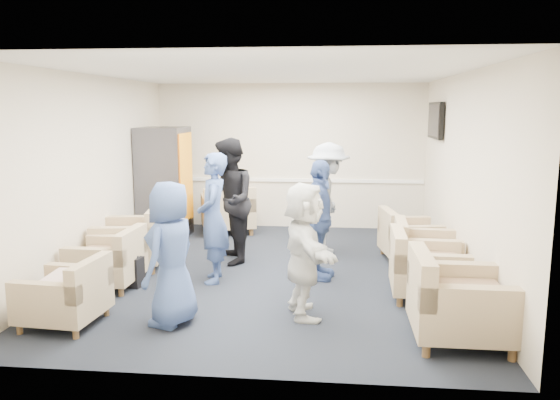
# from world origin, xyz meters

# --- Properties ---
(floor) EXTENTS (6.00, 6.00, 0.00)m
(floor) POSITION_xyz_m (0.00, 0.00, 0.00)
(floor) COLOR black
(floor) RESTS_ON ground
(ceiling) EXTENTS (6.00, 6.00, 0.00)m
(ceiling) POSITION_xyz_m (0.00, 0.00, 2.70)
(ceiling) COLOR white
(ceiling) RESTS_ON back_wall
(back_wall) EXTENTS (5.00, 0.02, 2.70)m
(back_wall) POSITION_xyz_m (0.00, 3.00, 1.35)
(back_wall) COLOR beige
(back_wall) RESTS_ON floor
(front_wall) EXTENTS (5.00, 0.02, 2.70)m
(front_wall) POSITION_xyz_m (0.00, -3.00, 1.35)
(front_wall) COLOR beige
(front_wall) RESTS_ON floor
(left_wall) EXTENTS (0.02, 6.00, 2.70)m
(left_wall) POSITION_xyz_m (-2.50, 0.00, 1.35)
(left_wall) COLOR beige
(left_wall) RESTS_ON floor
(right_wall) EXTENTS (0.02, 6.00, 2.70)m
(right_wall) POSITION_xyz_m (2.50, 0.00, 1.35)
(right_wall) COLOR beige
(right_wall) RESTS_ON floor
(chair_rail) EXTENTS (4.98, 0.04, 0.06)m
(chair_rail) POSITION_xyz_m (0.00, 2.98, 0.90)
(chair_rail) COLOR white
(chair_rail) RESTS_ON back_wall
(tv) EXTENTS (0.10, 1.00, 0.58)m
(tv) POSITION_xyz_m (2.44, 1.80, 2.05)
(tv) COLOR black
(tv) RESTS_ON right_wall
(armchair_left_near) EXTENTS (0.82, 0.82, 0.61)m
(armchair_left_near) POSITION_xyz_m (-1.90, -2.04, 0.30)
(armchair_left_near) COLOR tan
(armchair_left_near) RESTS_ON floor
(armchair_left_mid) EXTENTS (0.83, 0.83, 0.64)m
(armchair_left_mid) POSITION_xyz_m (-1.96, -0.80, 0.32)
(armchair_left_mid) COLOR tan
(armchair_left_mid) RESTS_ON floor
(armchair_left_far) EXTENTS (1.04, 1.04, 0.73)m
(armchair_left_far) POSITION_xyz_m (-1.98, 0.09, 0.36)
(armchair_left_far) COLOR tan
(armchair_left_far) RESTS_ON floor
(armchair_right_near) EXTENTS (0.94, 0.94, 0.75)m
(armchair_right_near) POSITION_xyz_m (2.02, -2.05, 0.37)
(armchair_right_near) COLOR tan
(armchair_right_near) RESTS_ON floor
(armchair_right_midnear) EXTENTS (0.89, 0.89, 0.69)m
(armchair_right_midnear) POSITION_xyz_m (1.91, -0.81, 0.34)
(armchair_right_midnear) COLOR tan
(armchair_right_midnear) RESTS_ON floor
(armchair_right_midfar) EXTENTS (0.87, 0.87, 0.66)m
(armchair_right_midfar) POSITION_xyz_m (2.02, -0.05, 0.33)
(armchair_right_midfar) COLOR tan
(armchair_right_midfar) RESTS_ON floor
(armchair_right_far) EXTENTS (0.91, 0.91, 0.64)m
(armchair_right_far) POSITION_xyz_m (1.93, 0.87, 0.32)
(armchair_right_far) COLOR tan
(armchair_right_far) RESTS_ON floor
(armchair_corner) EXTENTS (1.15, 1.15, 0.73)m
(armchair_corner) POSITION_xyz_m (-1.07, 2.37, 0.37)
(armchair_corner) COLOR tan
(armchair_corner) RESTS_ON floor
(vending_machine) EXTENTS (0.78, 0.91, 1.92)m
(vending_machine) POSITION_xyz_m (-2.09, 1.92, 0.96)
(vending_machine) COLOR #4A4A51
(vending_machine) RESTS_ON floor
(backpack) EXTENTS (0.30, 0.24, 0.46)m
(backpack) POSITION_xyz_m (-1.70, -0.77, 0.24)
(backpack) COLOR black
(backpack) RESTS_ON floor
(pillow) EXTENTS (0.40, 0.52, 0.14)m
(pillow) POSITION_xyz_m (-1.90, -2.04, 0.47)
(pillow) COLOR beige
(pillow) RESTS_ON armchair_left_near
(person_front_left) EXTENTS (0.67, 0.85, 1.51)m
(person_front_left) POSITION_xyz_m (-0.83, -1.90, 0.76)
(person_front_left) COLOR #3D5694
(person_front_left) RESTS_ON floor
(person_mid_left) EXTENTS (0.50, 0.67, 1.69)m
(person_mid_left) POSITION_xyz_m (-0.71, -0.44, 0.84)
(person_mid_left) COLOR #3D5694
(person_mid_left) RESTS_ON floor
(person_back_left) EXTENTS (0.94, 1.06, 1.83)m
(person_back_left) POSITION_xyz_m (-0.68, 0.45, 0.91)
(person_back_left) COLOR black
(person_back_left) RESTS_ON floor
(person_back_right) EXTENTS (0.71, 1.16, 1.73)m
(person_back_right) POSITION_xyz_m (0.75, 1.05, 0.87)
(person_back_right) COLOR silver
(person_back_right) RESTS_ON floor
(person_mid_right) EXTENTS (0.53, 0.98, 1.59)m
(person_mid_right) POSITION_xyz_m (0.65, -0.20, 0.79)
(person_mid_right) COLOR #3D5694
(person_mid_right) RESTS_ON floor
(person_front_right) EXTENTS (0.75, 1.43, 1.47)m
(person_front_right) POSITION_xyz_m (0.53, -1.53, 0.74)
(person_front_right) COLOR white
(person_front_right) RESTS_ON floor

